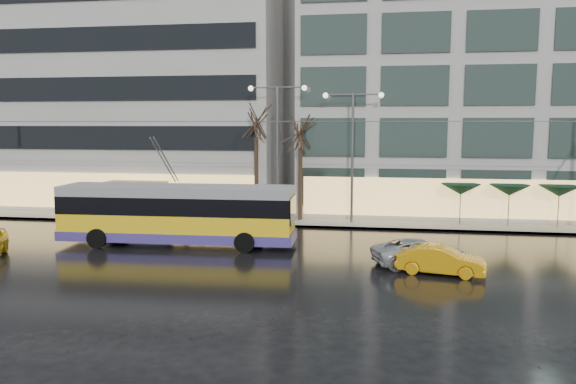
# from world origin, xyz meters

# --- Properties ---
(ground) EXTENTS (140.00, 140.00, 0.00)m
(ground) POSITION_xyz_m (0.00, 0.00, 0.00)
(ground) COLOR black
(ground) RESTS_ON ground
(sidewalk) EXTENTS (80.00, 10.00, 0.15)m
(sidewalk) POSITION_xyz_m (2.00, 14.00, 0.07)
(sidewalk) COLOR gray
(sidewalk) RESTS_ON ground
(kerb) EXTENTS (80.00, 0.10, 0.15)m
(kerb) POSITION_xyz_m (2.00, 9.05, 0.07)
(kerb) COLOR slate
(kerb) RESTS_ON ground
(building_left) EXTENTS (34.00, 14.00, 22.00)m
(building_left) POSITION_xyz_m (-16.00, 19.00, 11.15)
(building_left) COLOR #A5A39E
(building_left) RESTS_ON sidewalk
(building_right) EXTENTS (32.00, 14.00, 25.00)m
(building_right) POSITION_xyz_m (19.00, 19.00, 12.65)
(building_right) COLOR #A5A39E
(building_right) RESTS_ON sidewalk
(trolleybus) EXTENTS (12.97, 5.14, 5.98)m
(trolleybus) POSITION_xyz_m (-2.21, 2.84, 1.62)
(trolleybus) COLOR yellow
(trolleybus) RESTS_ON ground
(catenary) EXTENTS (42.24, 5.12, 7.00)m
(catenary) POSITION_xyz_m (1.00, 7.94, 4.25)
(catenary) COLOR #595B60
(catenary) RESTS_ON ground
(bus_shelter) EXTENTS (4.20, 1.60, 2.51)m
(bus_shelter) POSITION_xyz_m (-8.38, 10.69, 1.96)
(bus_shelter) COLOR #595B60
(bus_shelter) RESTS_ON sidewalk
(street_lamp_near) EXTENTS (3.96, 0.36, 9.03)m
(street_lamp_near) POSITION_xyz_m (2.00, 10.80, 5.99)
(street_lamp_near) COLOR #595B60
(street_lamp_near) RESTS_ON sidewalk
(street_lamp_far) EXTENTS (3.96, 0.36, 8.53)m
(street_lamp_far) POSITION_xyz_m (7.00, 10.80, 5.71)
(street_lamp_far) COLOR #595B60
(street_lamp_far) RESTS_ON sidewalk
(tree_a) EXTENTS (3.20, 3.20, 8.40)m
(tree_a) POSITION_xyz_m (0.50, 11.00, 7.09)
(tree_a) COLOR black
(tree_a) RESTS_ON sidewalk
(tree_b) EXTENTS (3.20, 3.20, 7.70)m
(tree_b) POSITION_xyz_m (3.50, 11.20, 6.40)
(tree_b) COLOR black
(tree_b) RESTS_ON sidewalk
(parasol_a) EXTENTS (2.50, 2.50, 2.65)m
(parasol_a) POSITION_xyz_m (14.00, 11.00, 2.45)
(parasol_a) COLOR #595B60
(parasol_a) RESTS_ON sidewalk
(parasol_b) EXTENTS (2.50, 2.50, 2.65)m
(parasol_b) POSITION_xyz_m (17.00, 11.00, 2.45)
(parasol_b) COLOR #595B60
(parasol_b) RESTS_ON sidewalk
(parasol_c) EXTENTS (2.50, 2.50, 2.65)m
(parasol_c) POSITION_xyz_m (20.00, 11.00, 2.45)
(parasol_c) COLOR #595B60
(parasol_c) RESTS_ON sidewalk
(taxi_b) EXTENTS (4.06, 2.11, 1.27)m
(taxi_b) POSITION_xyz_m (11.49, -1.11, 0.64)
(taxi_b) COLOR orange
(taxi_b) RESTS_ON ground
(sedan_silver) EXTENTS (5.03, 3.52, 1.27)m
(sedan_silver) POSITION_xyz_m (10.73, 0.35, 0.64)
(sedan_silver) COLOR #A7A8AC
(sedan_silver) RESTS_ON ground
(pedestrian_a) EXTENTS (1.12, 1.14, 2.19)m
(pedestrian_a) POSITION_xyz_m (-4.54, 10.74, 1.62)
(pedestrian_a) COLOR black
(pedestrian_a) RESTS_ON sidewalk
(pedestrian_b) EXTENTS (1.00, 1.00, 1.64)m
(pedestrian_b) POSITION_xyz_m (-5.29, 9.40, 0.97)
(pedestrian_b) COLOR black
(pedestrian_b) RESTS_ON sidewalk
(pedestrian_c) EXTENTS (1.21, 1.07, 2.11)m
(pedestrian_c) POSITION_xyz_m (-9.01, 10.41, 1.26)
(pedestrian_c) COLOR black
(pedestrian_c) RESTS_ON sidewalk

